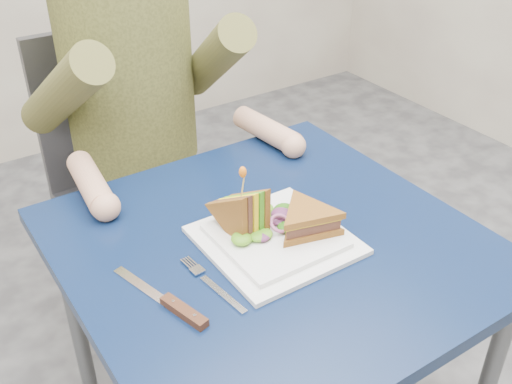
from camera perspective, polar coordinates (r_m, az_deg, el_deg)
table at (r=1.19m, az=1.46°, el=-7.67°), size 0.75×0.75×0.73m
chair at (r=1.79m, az=-12.07°, el=2.42°), size 0.42×0.40×0.93m
diner at (r=1.54m, az=-11.99°, el=12.75°), size 0.54×0.59×0.74m
plate at (r=1.13m, az=1.83°, el=-4.45°), size 0.26×0.26×0.02m
sandwich_flat at (r=1.12m, az=4.90°, el=-2.67°), size 0.17×0.17×0.05m
sandwich_upright at (r=1.12m, az=-1.22°, el=-2.16°), size 0.09×0.14×0.14m
fork at (r=1.04m, az=-4.05°, el=-8.88°), size 0.03×0.18×0.01m
knife at (r=1.00m, az=-7.67°, el=-10.75°), size 0.08×0.22×0.02m
toothpick at (r=1.08m, az=-1.25°, el=0.63°), size 0.01×0.01×0.06m
toothpick_frill at (r=1.07m, az=-1.27°, el=1.91°), size 0.01×0.01×0.02m
lettuce_spill at (r=1.13m, az=1.76°, el=-3.26°), size 0.15×0.13×0.02m
onion_ring at (r=1.13m, az=2.33°, el=-3.01°), size 0.04×0.04×0.02m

